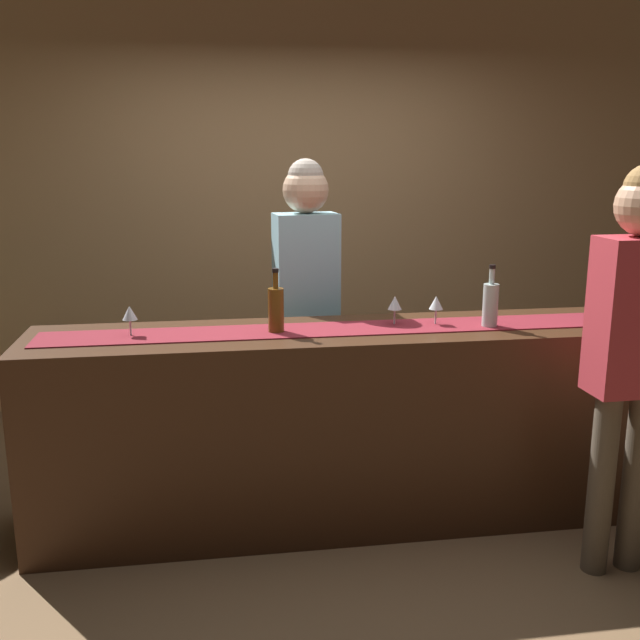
{
  "coord_description": "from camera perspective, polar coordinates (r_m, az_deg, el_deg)",
  "views": [
    {
      "loc": [
        -0.58,
        -3.27,
        1.81
      ],
      "look_at": [
        -0.08,
        0.0,
        1.02
      ],
      "focal_mm": 40.48,
      "sensor_mm": 36.0,
      "label": 1
    }
  ],
  "objects": [
    {
      "name": "ground_plane",
      "position": [
        3.78,
        1.2,
        -15.27
      ],
      "size": [
        10.0,
        10.0,
        0.0
      ],
      "primitive_type": "plane",
      "color": "brown"
    },
    {
      "name": "back_wall",
      "position": [
        5.21,
        -2.35,
        9.36
      ],
      "size": [
        6.0,
        0.12,
        2.9
      ],
      "primitive_type": "cube",
      "color": "tan",
      "rests_on": "ground"
    },
    {
      "name": "bar_counter",
      "position": [
        3.57,
        1.23,
        -8.38
      ],
      "size": [
        2.9,
        0.6,
        0.97
      ],
      "primitive_type": "cube",
      "color": "#3D2314",
      "rests_on": "ground"
    },
    {
      "name": "counter_runner_cloth",
      "position": [
        3.42,
        1.28,
        -0.72
      ],
      "size": [
        2.76,
        0.28,
        0.01
      ],
      "primitive_type": "cube",
      "color": "maroon",
      "rests_on": "bar_counter"
    },
    {
      "name": "wine_bottle_clear",
      "position": [
        3.54,
        13.32,
        1.24
      ],
      "size": [
        0.07,
        0.07,
        0.3
      ],
      "color": "#B2C6C1",
      "rests_on": "bar_counter"
    },
    {
      "name": "wine_bottle_amber",
      "position": [
        3.35,
        -3.5,
        0.88
      ],
      "size": [
        0.07,
        0.07,
        0.3
      ],
      "color": "brown",
      "rests_on": "bar_counter"
    },
    {
      "name": "wine_glass_near_customer",
      "position": [
        3.54,
        9.16,
        1.28
      ],
      "size": [
        0.07,
        0.07,
        0.14
      ],
      "color": "silver",
      "rests_on": "bar_counter"
    },
    {
      "name": "wine_glass_mid_counter",
      "position": [
        3.5,
        5.93,
        1.28
      ],
      "size": [
        0.07,
        0.07,
        0.14
      ],
      "color": "silver",
      "rests_on": "bar_counter"
    },
    {
      "name": "wine_glass_far_end",
      "position": [
        3.38,
        -14.81,
        0.47
      ],
      "size": [
        0.07,
        0.07,
        0.14
      ],
      "color": "silver",
      "rests_on": "bar_counter"
    },
    {
      "name": "bartender",
      "position": [
        3.95,
        -1.11,
        3.0
      ],
      "size": [
        0.36,
        0.25,
        1.76
      ],
      "rotation": [
        0.0,
        0.0,
        3.25
      ],
      "color": "#26262B",
      "rests_on": "ground"
    },
    {
      "name": "customer_sipping",
      "position": [
        3.22,
        23.58,
        -0.6
      ],
      "size": [
        0.34,
        0.25,
        1.76
      ],
      "rotation": [
        0.0,
        0.0,
        0.03
      ],
      "color": "brown",
      "rests_on": "ground"
    }
  ]
}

